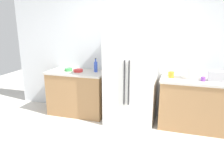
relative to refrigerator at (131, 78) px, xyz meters
name	(u,v)px	position (x,y,z in m)	size (l,w,h in m)	color
ground_plane	(99,157)	(-0.16, -1.33, -0.87)	(10.33, 10.33, 0.00)	beige
kitchen_back_panel	(129,43)	(-0.16, 0.43, 0.60)	(5.16, 0.10, 2.94)	silver
counter_left	(78,93)	(-1.14, 0.07, -0.41)	(1.19, 0.64, 0.91)	#9E7247
counter_right	(197,104)	(1.19, 0.07, -0.41)	(1.31, 0.64, 0.91)	#9E7247
refrigerator	(131,78)	(0.00, 0.00, 0.00)	(0.90, 0.75, 1.74)	white
toaster	(216,76)	(1.45, 0.07, 0.13)	(0.25, 0.17, 0.17)	silver
rice_cooker	(191,70)	(1.05, 0.12, 0.20)	(0.27, 0.27, 0.33)	silver
bottle_a	(96,67)	(-0.75, 0.13, 0.15)	(0.07, 0.07, 0.28)	blue
cup_a	(203,79)	(1.24, -0.01, 0.08)	(0.07, 0.07, 0.07)	purple
cup_b	(171,75)	(0.72, 0.08, 0.10)	(0.09, 0.09, 0.11)	orange
cup_c	(170,74)	(0.69, 0.21, 0.08)	(0.07, 0.07, 0.08)	yellow
bowl_a	(78,71)	(-1.10, 0.04, 0.07)	(0.19, 0.19, 0.05)	red
bowl_b	(68,70)	(-1.32, 0.05, 0.07)	(0.16, 0.16, 0.06)	green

